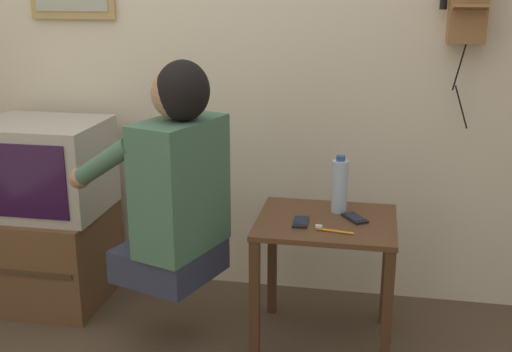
{
  "coord_description": "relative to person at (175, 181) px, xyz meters",
  "views": [
    {
      "loc": [
        0.64,
        -1.79,
        1.53
      ],
      "look_at": [
        0.17,
        0.68,
        0.76
      ],
      "focal_mm": 45.0,
      "sensor_mm": 36.0,
      "label": 1
    }
  ],
  "objects": [
    {
      "name": "television",
      "position": [
        -0.76,
        0.32,
        -0.07
      ],
      "size": [
        0.57,
        0.47,
        0.44
      ],
      "color": "#ADA89E",
      "rests_on": "tv_stand"
    },
    {
      "name": "cell_phone_spare",
      "position": [
        0.72,
        0.17,
        -0.17
      ],
      "size": [
        0.12,
        0.14,
        0.01
      ],
      "rotation": [
        0.0,
        0.0,
        0.58
      ],
      "color": "black",
      "rests_on": "side_table"
    },
    {
      "name": "water_bottle",
      "position": [
        0.65,
        0.25,
        -0.06
      ],
      "size": [
        0.07,
        0.07,
        0.25
      ],
      "color": "#ADC6DB",
      "rests_on": "side_table"
    },
    {
      "name": "tv_stand",
      "position": [
        -0.78,
        0.31,
        -0.52
      ],
      "size": [
        0.58,
        0.53,
        0.46
      ],
      "color": "brown",
      "rests_on": "ground_plane"
    },
    {
      "name": "wall_back",
      "position": [
        0.15,
        0.67,
        0.52
      ],
      "size": [
        6.8,
        0.05,
        2.55
      ],
      "color": "beige",
      "rests_on": "ground_plane"
    },
    {
      "name": "cell_phone_held",
      "position": [
        0.51,
        0.08,
        -0.17
      ],
      "size": [
        0.06,
        0.13,
        0.01
      ],
      "rotation": [
        0.0,
        0.0,
        0.03
      ],
      "color": "black",
      "rests_on": "side_table"
    },
    {
      "name": "toothbrush",
      "position": [
        0.64,
        0.01,
        -0.17
      ],
      "size": [
        0.16,
        0.04,
        0.02
      ],
      "rotation": [
        0.0,
        0.0,
        1.4
      ],
      "color": "orange",
      "rests_on": "side_table"
    },
    {
      "name": "person",
      "position": [
        0.0,
        0.0,
        0.0
      ],
      "size": [
        0.63,
        0.56,
        0.92
      ],
      "rotation": [
        0.0,
        0.0,
        1.24
      ],
      "color": "#2D3347",
      "rests_on": "ground_plane"
    },
    {
      "name": "side_table",
      "position": [
        0.61,
        0.14,
        -0.29
      ],
      "size": [
        0.58,
        0.49,
        0.58
      ],
      "color": "#51331E",
      "rests_on": "ground_plane"
    }
  ]
}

